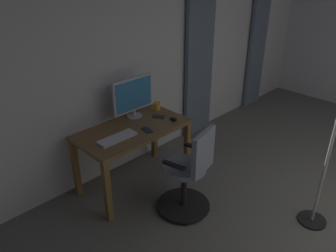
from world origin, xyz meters
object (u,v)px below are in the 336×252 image
Objects in this scene: cell_phone_by_monitor at (147,130)px; cell_phone_face_up at (159,117)px; computer_mouse at (174,119)px; desk at (133,136)px; computer_monitor at (133,96)px; office_chair at (189,174)px; mug_tea at (156,106)px; computer_keyboard at (117,138)px.

cell_phone_by_monitor is 1.00× the size of cell_phone_face_up.
computer_mouse is at bearing -175.00° from cell_phone_by_monitor.
computer_mouse reaches higher than desk.
computer_mouse is at bearing 156.90° from desk.
computer_monitor is at bearing -58.80° from computer_mouse.
computer_monitor is 0.53m from computer_mouse.
office_chair is at bearing 83.95° from computer_monitor.
desk is 9.38× the size of mug_tea.
computer_monitor is 0.61m from computer_keyboard.
computer_mouse reaches higher than cell_phone_face_up.
cell_phone_face_up is at bearing 56.69° from office_chair.
mug_tea reaches higher than cell_phone_face_up.
office_chair is 9.74× the size of computer_mouse.
cell_phone_face_up is at bearing 52.96° from mug_tea.
office_chair reaches higher than cell_phone_by_monitor.
computer_keyboard is 2.93× the size of cell_phone_by_monitor.
desk is 0.31m from computer_keyboard.
mug_tea reaches higher than cell_phone_by_monitor.
computer_monitor is at bearing -77.96° from cell_phone_face_up.
computer_monitor is 3.81× the size of cell_phone_by_monitor.
cell_phone_face_up is at bearing -73.27° from computer_mouse.
cell_phone_by_monitor is (0.37, -0.03, -0.01)m from computer_mouse.
desk is at bearing -29.40° from cell_phone_face_up.
office_chair is at bearing 58.43° from computer_mouse.
computer_mouse is (-0.45, 0.19, 0.13)m from desk.
computer_monitor reaches higher than computer_mouse.
desk is 0.50m from computer_mouse.
office_chair is (-0.10, 0.75, -0.18)m from desk.
computer_monitor is 0.39m from mug_tea.
computer_mouse is (-0.35, -0.56, 0.30)m from office_chair.
computer_keyboard is 3.21× the size of mug_tea.
computer_keyboard is (0.27, 0.09, 0.12)m from desk.
computer_mouse is 0.69× the size of cell_phone_by_monitor.
mug_tea is at bearing -161.80° from computer_keyboard.
computer_keyboard is at bearing -1.72° from cell_phone_by_monitor.
mug_tea is (-0.45, -0.33, 0.04)m from cell_phone_by_monitor.
mug_tea is (-0.32, 0.04, -0.21)m from computer_monitor.
cell_phone_face_up reaches higher than desk.
desk is 1.27× the size of office_chair.
computer_monitor is (-0.20, -0.21, 0.36)m from desk.
desk is at bearing -55.18° from cell_phone_by_monitor.
computer_monitor is at bearing -147.71° from computer_keyboard.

